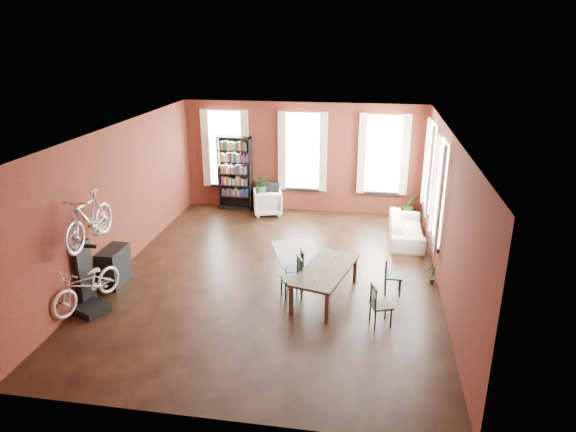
% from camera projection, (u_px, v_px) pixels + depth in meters
% --- Properties ---
extents(room, '(9.00, 9.04, 3.22)m').
position_uv_depth(room, '(291.00, 175.00, 11.11)').
color(room, black).
rests_on(room, ground).
extents(dining_table, '(1.31, 2.04, 0.64)m').
position_uv_depth(dining_table, '(325.00, 283.00, 10.28)').
color(dining_table, '#443429').
rests_on(dining_table, ground).
extents(dining_chair_a, '(0.53, 0.53, 0.86)m').
position_uv_depth(dining_chair_a, '(291.00, 278.00, 10.24)').
color(dining_chair_a, '#193836').
rests_on(dining_chair_a, ground).
extents(dining_chair_b, '(0.47, 0.47, 0.82)m').
position_uv_depth(dining_chair_b, '(294.00, 269.00, 10.69)').
color(dining_chair_b, black).
rests_on(dining_chair_b, ground).
extents(dining_chair_c, '(0.46, 0.46, 0.79)m').
position_uv_depth(dining_chair_c, '(381.00, 305.00, 9.30)').
color(dining_chair_c, black).
rests_on(dining_chair_c, ground).
extents(dining_chair_d, '(0.36, 0.36, 0.78)m').
position_uv_depth(dining_chair_d, '(393.00, 276.00, 10.43)').
color(dining_chair_d, '#173133').
rests_on(dining_chair_d, ground).
extents(bookshelf, '(1.00, 0.32, 2.20)m').
position_uv_depth(bookshelf, '(235.00, 173.00, 15.22)').
color(bookshelf, black).
rests_on(bookshelf, ground).
extents(white_armchair, '(0.96, 0.92, 0.81)m').
position_uv_depth(white_armchair, '(268.00, 201.00, 14.99)').
color(white_armchair, silver).
rests_on(white_armchair, ground).
extents(cream_sofa, '(0.61, 2.08, 0.81)m').
position_uv_depth(cream_sofa, '(407.00, 225.00, 13.13)').
color(cream_sofa, beige).
rests_on(cream_sofa, ground).
extents(striped_rug, '(1.59, 1.96, 0.01)m').
position_uv_depth(striped_rug, '(298.00, 253.00, 12.45)').
color(striped_rug, black).
rests_on(striped_rug, ground).
extents(bike_trainer, '(0.67, 0.67, 0.15)m').
position_uv_depth(bike_trainer, '(91.00, 309.00, 9.80)').
color(bike_trainer, black).
rests_on(bike_trainer, ground).
extents(bike_wall_rack, '(0.16, 0.60, 1.30)m').
position_uv_depth(bike_wall_rack, '(85.00, 274.00, 9.93)').
color(bike_wall_rack, black).
rests_on(bike_wall_rack, ground).
extents(console_table, '(0.40, 0.80, 0.80)m').
position_uv_depth(console_table, '(114.00, 266.00, 10.83)').
color(console_table, black).
rests_on(console_table, ground).
extents(plant_stand, '(0.31, 0.31, 0.51)m').
position_uv_depth(plant_stand, '(263.00, 202.00, 15.38)').
color(plant_stand, black).
rests_on(plant_stand, ground).
extents(plant_by_sofa, '(0.61, 0.80, 0.32)m').
position_uv_depth(plant_by_sofa, '(409.00, 212.00, 14.76)').
color(plant_by_sofa, '#325E25').
rests_on(plant_by_sofa, ground).
extents(plant_small, '(0.42, 0.46, 0.15)m').
position_uv_depth(plant_small, '(432.00, 280.00, 10.94)').
color(plant_small, '#306327').
rests_on(plant_small, ground).
extents(bicycle_floor, '(0.79, 0.98, 1.63)m').
position_uv_depth(bicycle_floor, '(84.00, 266.00, 9.54)').
color(bicycle_floor, beige).
rests_on(bicycle_floor, bike_trainer).
extents(bicycle_hung, '(0.47, 1.00, 1.66)m').
position_uv_depth(bicycle_hung, '(87.00, 202.00, 9.38)').
color(bicycle_hung, '#A5A8AD').
rests_on(bicycle_hung, bike_wall_rack).
extents(plant_on_stand, '(0.66, 0.71, 0.47)m').
position_uv_depth(plant_on_stand, '(262.00, 186.00, 15.20)').
color(plant_on_stand, '#316327').
rests_on(plant_on_stand, plant_stand).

